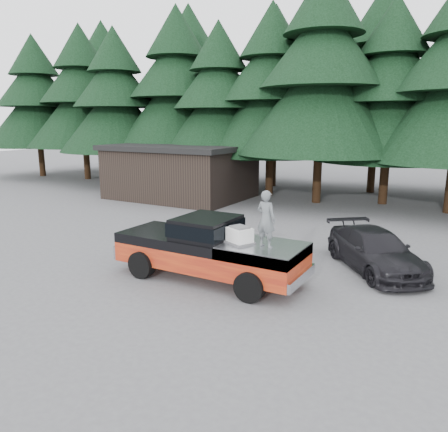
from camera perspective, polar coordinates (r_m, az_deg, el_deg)
The scene contains 8 objects.
ground at distance 13.34m, azimuth -3.66°, elevation -8.51°, with size 120.00×120.00×0.00m, color #4F4F52.
pickup_truck at distance 13.33m, azimuth -1.91°, elevation -5.47°, with size 6.00×2.04×1.33m, color #C24014, non-canonical shape.
truck_cab at distance 13.12m, azimuth -2.31°, elevation -1.40°, with size 1.66×1.90×0.59m, color black.
air_compressor at distance 12.35m, azimuth 2.07°, elevation -2.64°, with size 0.64×0.53×0.44m, color white.
man_on_bed at distance 11.92m, azimuth 5.51°, elevation -0.39°, with size 0.58×0.38×1.59m, color #575C5E.
parked_car at distance 14.91m, azimuth 19.12°, elevation -4.28°, with size 1.83×4.50×1.31m, color black.
utility_building at distance 27.63m, azimuth -5.65°, elevation 5.87°, with size 8.40×6.40×3.30m.
treeline at distance 28.49m, azimuth 17.27°, elevation 17.80°, with size 60.15×16.05×17.50m.
Camera 1 is at (6.90, -10.38, 4.73)m, focal length 35.00 mm.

